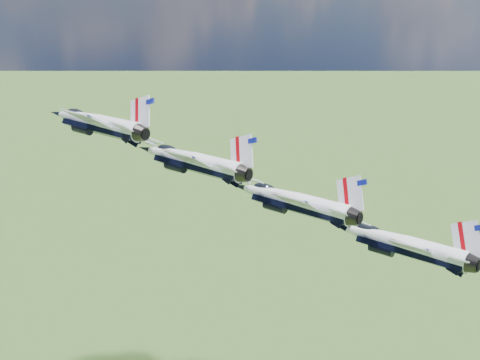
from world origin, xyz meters
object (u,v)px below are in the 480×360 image
jet_1 (190,160)px  jet_2 (292,200)px  jet_0 (95,122)px  jet_3 (400,243)px

jet_1 → jet_2: jet_1 is taller
jet_1 → jet_2: bearing=-70.2°
jet_0 → jet_1: bearing=-70.2°
jet_3 → jet_2: bearing=109.8°
jet_0 → jet_3: (22.60, -26.93, -10.10)m
jet_1 → jet_3: size_ratio=1.00×
jet_2 → jet_3: bearing=-70.2°
jet_0 → jet_2: (15.07, -17.95, -6.73)m
jet_0 → jet_3: bearing=-70.2°
jet_1 → jet_2: size_ratio=1.00×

